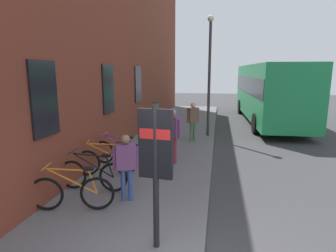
# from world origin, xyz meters

# --- Properties ---
(ground) EXTENTS (60.00, 60.00, 0.00)m
(ground) POSITION_xyz_m (6.00, -1.00, 0.00)
(ground) COLOR #38383A
(sidewalk_pavement) EXTENTS (24.00, 3.50, 0.12)m
(sidewalk_pavement) POSITION_xyz_m (8.00, 1.75, 0.06)
(sidewalk_pavement) COLOR slate
(sidewalk_pavement) RESTS_ON ground
(station_facade) EXTENTS (22.00, 0.65, 8.71)m
(station_facade) POSITION_xyz_m (8.99, 3.80, 4.35)
(station_facade) COLOR brown
(station_facade) RESTS_ON ground
(bicycle_leaning_wall) EXTENTS (0.55, 1.74, 0.97)m
(bicycle_leaning_wall) POSITION_xyz_m (1.64, 2.78, 0.51)
(bicycle_leaning_wall) COLOR black
(bicycle_leaning_wall) RESTS_ON sidewalk_pavement
(bicycle_by_door) EXTENTS (0.48, 1.77, 0.97)m
(bicycle_by_door) POSITION_xyz_m (2.66, 2.79, 0.51)
(bicycle_by_door) COLOR black
(bicycle_by_door) RESTS_ON sidewalk_pavement
(bicycle_nearest_sign) EXTENTS (0.64, 1.72, 0.97)m
(bicycle_nearest_sign) POSITION_xyz_m (3.70, 2.87, 0.51)
(bicycle_nearest_sign) COLOR black
(bicycle_nearest_sign) RESTS_ON sidewalk_pavement
(bicycle_under_window) EXTENTS (0.48, 1.76, 0.97)m
(bicycle_under_window) POSITION_xyz_m (4.57, 2.83, 0.51)
(bicycle_under_window) COLOR black
(bicycle_under_window) RESTS_ON sidewalk_pavement
(transit_info_sign) EXTENTS (0.14, 0.56, 2.40)m
(transit_info_sign) POSITION_xyz_m (0.74, 0.79, 1.72)
(transit_info_sign) COLOR black
(transit_info_sign) RESTS_ON sidewalk_pavement
(city_bus) EXTENTS (10.59, 2.95, 3.35)m
(city_bus) POSITION_xyz_m (13.90, -3.00, 1.92)
(city_bus) COLOR #1E8C4C
(city_bus) RESTS_ON ground
(pedestrian_near_bus) EXTENTS (0.37, 0.54, 1.51)m
(pedestrian_near_bus) POSITION_xyz_m (2.28, 1.81, 1.04)
(pedestrian_near_bus) COLOR #334C8C
(pedestrian_near_bus) RESTS_ON sidewalk_pavement
(pedestrian_by_facade) EXTENTS (0.47, 0.58, 1.73)m
(pedestrian_by_facade) POSITION_xyz_m (5.06, 1.24, 1.18)
(pedestrian_by_facade) COLOR maroon
(pedestrian_by_facade) RESTS_ON sidewalk_pavement
(pedestrian_crossing_street) EXTENTS (0.49, 0.50, 1.61)m
(pedestrian_crossing_street) POSITION_xyz_m (8.04, 0.88, 1.11)
(pedestrian_crossing_street) COLOR #4C724C
(pedestrian_crossing_street) RESTS_ON sidewalk_pavement
(street_lamp) EXTENTS (0.28, 0.28, 5.19)m
(street_lamp) POSITION_xyz_m (9.20, 0.30, 3.19)
(street_lamp) COLOR #333338
(street_lamp) RESTS_ON sidewalk_pavement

